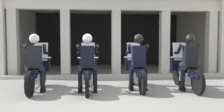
{
  "coord_description": "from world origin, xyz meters",
  "views": [
    {
      "loc": [
        -0.57,
        -6.21,
        1.34
      ],
      "look_at": [
        0.0,
        0.4,
        0.95
      ],
      "focal_mm": 36.01,
      "sensor_mm": 36.0,
      "label": 1
    }
  ],
  "objects_px": {
    "motorcycle_center_left": "(88,73)",
    "police_officer_far_right": "(189,57)",
    "police_officer_center_left": "(88,58)",
    "motorcycle_far_right": "(185,72)",
    "police_officer_far_left": "(35,58)",
    "motorcycle_far_left": "(38,73)",
    "motorcycle_center_right": "(136,71)",
    "police_officer_center_right": "(138,57)"
  },
  "relations": [
    {
      "from": "motorcycle_center_left",
      "to": "police_officer_far_right",
      "type": "distance_m",
      "value": 2.88
    },
    {
      "from": "motorcycle_far_left",
      "to": "motorcycle_center_left",
      "type": "height_order",
      "value": "same"
    },
    {
      "from": "police_officer_center_left",
      "to": "police_officer_far_left",
      "type": "bearing_deg",
      "value": -175.33
    },
    {
      "from": "motorcycle_center_left",
      "to": "motorcycle_far_right",
      "type": "height_order",
      "value": "same"
    },
    {
      "from": "police_officer_far_left",
      "to": "police_officer_far_right",
      "type": "relative_size",
      "value": 1.0
    },
    {
      "from": "motorcycle_center_left",
      "to": "motorcycle_center_right",
      "type": "bearing_deg",
      "value": 15.77
    },
    {
      "from": "motorcycle_far_left",
      "to": "police_officer_far_left",
      "type": "height_order",
      "value": "police_officer_far_left"
    },
    {
      "from": "police_officer_center_right",
      "to": "motorcycle_far_right",
      "type": "bearing_deg",
      "value": 7.56
    },
    {
      "from": "police_officer_center_left",
      "to": "police_officer_center_right",
      "type": "relative_size",
      "value": 1.0
    },
    {
      "from": "motorcycle_far_left",
      "to": "police_officer_center_left",
      "type": "distance_m",
      "value": 1.54
    },
    {
      "from": "motorcycle_far_left",
      "to": "police_officer_far_left",
      "type": "bearing_deg",
      "value": -78.62
    },
    {
      "from": "motorcycle_center_left",
      "to": "motorcycle_far_right",
      "type": "relative_size",
      "value": 1.0
    },
    {
      "from": "police_officer_center_left",
      "to": "motorcycle_far_right",
      "type": "bearing_deg",
      "value": 15.27
    },
    {
      "from": "motorcycle_far_left",
      "to": "police_officer_far_right",
      "type": "relative_size",
      "value": 1.29
    },
    {
      "from": "motorcycle_far_left",
      "to": "police_officer_center_right",
      "type": "relative_size",
      "value": 1.29
    },
    {
      "from": "motorcycle_center_left",
      "to": "police_officer_far_right",
      "type": "height_order",
      "value": "police_officer_far_right"
    },
    {
      "from": "police_officer_center_left",
      "to": "motorcycle_far_right",
      "type": "distance_m",
      "value": 2.88
    },
    {
      "from": "motorcycle_center_right",
      "to": "police_officer_center_right",
      "type": "relative_size",
      "value": 1.29
    },
    {
      "from": "motorcycle_center_left",
      "to": "motorcycle_center_right",
      "type": "xyz_separation_m",
      "value": [
        1.42,
        0.15,
        0.0
      ]
    },
    {
      "from": "police_officer_far_left",
      "to": "motorcycle_far_right",
      "type": "height_order",
      "value": "police_officer_far_left"
    },
    {
      "from": "motorcycle_center_right",
      "to": "motorcycle_far_right",
      "type": "height_order",
      "value": "same"
    },
    {
      "from": "police_officer_far_left",
      "to": "police_officer_center_right",
      "type": "distance_m",
      "value": 2.83
    },
    {
      "from": "motorcycle_center_left",
      "to": "police_officer_center_left",
      "type": "xyz_separation_m",
      "value": [
        -0.0,
        -0.28,
        0.44
      ]
    },
    {
      "from": "police_officer_center_left",
      "to": "motorcycle_far_left",
      "type": "bearing_deg",
      "value": 173.63
    },
    {
      "from": "police_officer_far_left",
      "to": "police_officer_center_right",
      "type": "relative_size",
      "value": 1.0
    },
    {
      "from": "motorcycle_center_left",
      "to": "police_officer_center_left",
      "type": "height_order",
      "value": "police_officer_center_left"
    },
    {
      "from": "motorcycle_far_left",
      "to": "police_officer_far_left",
      "type": "distance_m",
      "value": 0.52
    },
    {
      "from": "police_officer_far_left",
      "to": "motorcycle_far_right",
      "type": "xyz_separation_m",
      "value": [
        4.25,
        0.14,
        -0.44
      ]
    },
    {
      "from": "police_officer_center_right",
      "to": "motorcycle_far_right",
      "type": "xyz_separation_m",
      "value": [
        1.42,
        0.12,
        -0.44
      ]
    },
    {
      "from": "police_officer_center_left",
      "to": "police_officer_center_right",
      "type": "xyz_separation_m",
      "value": [
        1.42,
        0.15,
        0.0
      ]
    },
    {
      "from": "motorcycle_far_left",
      "to": "motorcycle_far_right",
      "type": "distance_m",
      "value": 4.25
    },
    {
      "from": "police_officer_far_left",
      "to": "police_officer_far_right",
      "type": "bearing_deg",
      "value": 9.7
    },
    {
      "from": "motorcycle_center_left",
      "to": "police_officer_center_left",
      "type": "distance_m",
      "value": 0.52
    },
    {
      "from": "police_officer_far_right",
      "to": "motorcycle_center_right",
      "type": "bearing_deg",
      "value": 168.29
    },
    {
      "from": "police_officer_far_left",
      "to": "motorcycle_far_right",
      "type": "bearing_deg",
      "value": 13.52
    },
    {
      "from": "motorcycle_far_left",
      "to": "motorcycle_center_right",
      "type": "relative_size",
      "value": 1.0
    },
    {
      "from": "police_officer_far_left",
      "to": "police_officer_center_right",
      "type": "xyz_separation_m",
      "value": [
        2.83,
        0.02,
        0.0
      ]
    },
    {
      "from": "motorcycle_center_right",
      "to": "motorcycle_far_right",
      "type": "distance_m",
      "value": 1.43
    },
    {
      "from": "motorcycle_far_left",
      "to": "motorcycle_center_left",
      "type": "relative_size",
      "value": 1.0
    },
    {
      "from": "motorcycle_far_left",
      "to": "police_officer_far_left",
      "type": "xyz_separation_m",
      "value": [
        -0.0,
        -0.28,
        0.44
      ]
    },
    {
      "from": "motorcycle_far_left",
      "to": "police_officer_center_left",
      "type": "bearing_deg",
      "value": -4.6
    },
    {
      "from": "police_officer_center_left",
      "to": "police_officer_far_right",
      "type": "distance_m",
      "value": 2.83
    }
  ]
}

